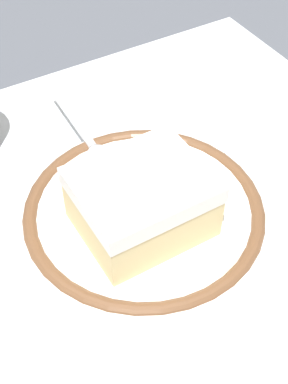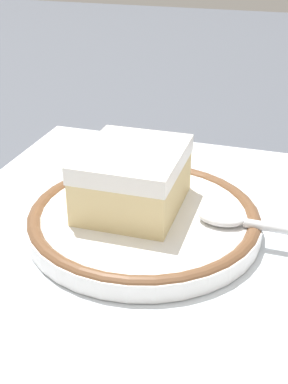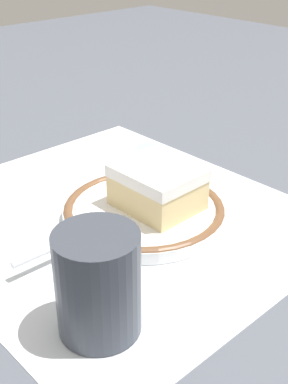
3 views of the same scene
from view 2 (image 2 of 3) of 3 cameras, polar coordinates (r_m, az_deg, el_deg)
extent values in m
plane|color=#4C515B|center=(0.41, 2.26, -6.73)|extent=(2.40, 2.40, 0.00)
cube|color=silver|center=(0.41, 2.26, -6.65)|extent=(0.45, 0.41, 0.00)
cylinder|color=white|center=(0.44, 0.00, -3.17)|extent=(0.19, 0.19, 0.01)
torus|color=brown|center=(0.43, 0.00, -2.72)|extent=(0.19, 0.19, 0.01)
cube|color=beige|center=(0.43, -1.23, 0.60)|extent=(0.09, 0.08, 0.04)
cube|color=white|center=(0.42, -1.26, 3.70)|extent=(0.10, 0.08, 0.01)
ellipsoid|color=silver|center=(0.42, 8.46, -2.77)|extent=(0.02, 0.04, 0.01)
camera|label=1|loc=(0.62, -22.22, 36.18)|focal=50.49mm
camera|label=3|loc=(0.78, 41.60, 28.33)|focal=47.68mm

